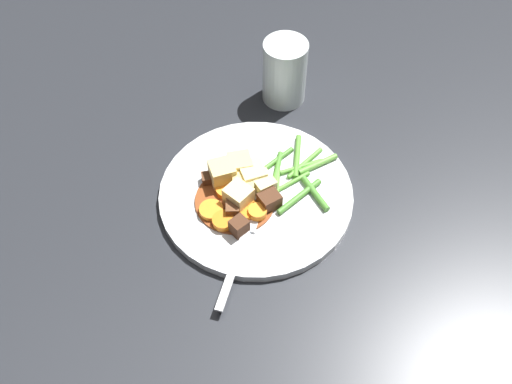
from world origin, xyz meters
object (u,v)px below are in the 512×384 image
object	(u,v)px
carrot_slice_3	(233,178)
meat_chunk_1	(269,201)
meat_chunk_3	(233,208)
potato_chunk_4	(254,175)
potato_chunk_3	(239,197)
potato_chunk_5	(222,173)
carrot_slice_2	(211,211)
water_glass	(285,72)
potato_chunk_2	(243,185)
meat_chunk_0	(239,226)
carrot_slice_0	(223,221)
carrot_slice_1	(227,190)
carrot_slice_5	(258,213)
carrot_slice_4	(246,210)
potato_chunk_1	(263,183)
meat_chunk_2	(209,178)
fork	(242,245)
dinner_plate	(256,195)
potato_chunk_0	(240,166)

from	to	relation	value
carrot_slice_3	meat_chunk_1	bearing A→B (deg)	122.13
meat_chunk_3	potato_chunk_4	bearing A→B (deg)	-134.33
potato_chunk_3	potato_chunk_5	bearing A→B (deg)	-75.45
carrot_slice_2	water_glass	distance (m)	0.25
potato_chunk_2	meat_chunk_0	xyz separation A→B (m)	(0.02, 0.06, -0.00)
potato_chunk_3	water_glass	size ratio (longest dim) A/B	0.31
carrot_slice_0	carrot_slice_1	distance (m)	0.05
carrot_slice_1	carrot_slice_5	world-z (taller)	carrot_slice_5
carrot_slice_2	carrot_slice_4	distance (m)	0.05
potato_chunk_2	potato_chunk_5	world-z (taller)	potato_chunk_5
potato_chunk_4	meat_chunk_3	bearing A→B (deg)	45.67
potato_chunk_5	carrot_slice_2	bearing A→B (deg)	60.28
carrot_slice_1	meat_chunk_3	world-z (taller)	meat_chunk_3
potato_chunk_1	meat_chunk_2	distance (m)	0.07
fork	dinner_plate	bearing A→B (deg)	-117.96
carrot_slice_5	meat_chunk_3	distance (m)	0.03
carrot_slice_3	meat_chunk_1	size ratio (longest dim) A/B	0.91
dinner_plate	carrot_slice_1	bearing A→B (deg)	-15.11
potato_chunk_5	potato_chunk_4	bearing A→B (deg)	162.79
water_glass	fork	bearing A→B (deg)	61.83
dinner_plate	meat_chunk_3	bearing A→B (deg)	32.07
carrot_slice_1	meat_chunk_0	size ratio (longest dim) A/B	1.31
potato_chunk_3	meat_chunk_2	world-z (taller)	potato_chunk_3
carrot_slice_1	carrot_slice_3	world-z (taller)	same
meat_chunk_3	potato_chunk_3	bearing A→B (deg)	-134.01
meat_chunk_0	meat_chunk_1	xyz separation A→B (m)	(-0.05, -0.03, -0.00)
potato_chunk_2	meat_chunk_0	bearing A→B (deg)	69.87
meat_chunk_2	water_glass	distance (m)	0.21
carrot_slice_0	potato_chunk_2	distance (m)	0.06
carrot_slice_4	potato_chunk_0	size ratio (longest dim) A/B	1.02
carrot_slice_3	potato_chunk_5	bearing A→B (deg)	-8.51
potato_chunk_3	potato_chunk_4	world-z (taller)	potato_chunk_3
carrot_slice_4	potato_chunk_2	size ratio (longest dim) A/B	1.10
carrot_slice_4	potato_chunk_0	bearing A→B (deg)	-98.02
water_glass	meat_chunk_1	bearing A→B (deg)	67.44
carrot_slice_1	meat_chunk_3	distance (m)	0.03
carrot_slice_5	meat_chunk_0	xyz separation A→B (m)	(0.03, 0.02, 0.00)
fork	potato_chunk_1	bearing A→B (deg)	-122.58
dinner_plate	potato_chunk_1	distance (m)	0.02
potato_chunk_2	meat_chunk_0	world-z (taller)	potato_chunk_2
meat_chunk_3	potato_chunk_5	bearing A→B (deg)	-90.34
carrot_slice_5	potato_chunk_4	xyz separation A→B (m)	(-0.01, -0.06, 0.01)
carrot_slice_0	meat_chunk_3	xyz separation A→B (m)	(-0.02, -0.01, 0.00)
meat_chunk_3	potato_chunk_1	bearing A→B (deg)	-151.15
carrot_slice_2	potato_chunk_5	xyz separation A→B (m)	(-0.03, -0.05, 0.01)
dinner_plate	meat_chunk_1	world-z (taller)	meat_chunk_1
carrot_slice_1	meat_chunk_2	size ratio (longest dim) A/B	1.50
dinner_plate	meat_chunk_2	bearing A→B (deg)	-31.55
dinner_plate	carrot_slice_0	xyz separation A→B (m)	(0.05, 0.04, 0.01)
carrot_slice_4	carrot_slice_5	bearing A→B (deg)	142.43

